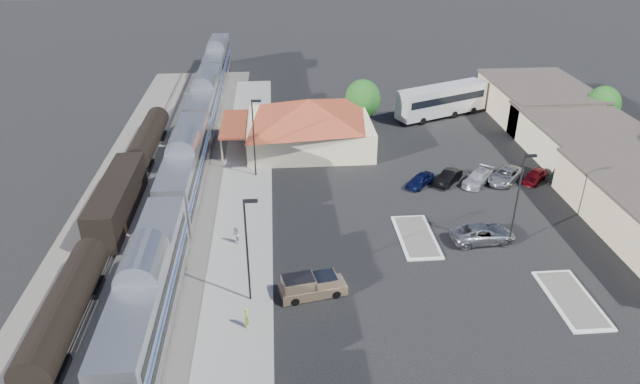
{
  "coord_description": "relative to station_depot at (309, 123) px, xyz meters",
  "views": [
    {
      "loc": [
        -8.44,
        -41.71,
        28.25
      ],
      "look_at": [
        -4.57,
        6.42,
        2.8
      ],
      "focal_mm": 32.0,
      "sensor_mm": 36.0,
      "label": 1
    }
  ],
  "objects": [
    {
      "name": "ground",
      "position": [
        4.56,
        -24.0,
        -3.13
      ],
      "size": [
        280.0,
        280.0,
        0.0
      ],
      "primitive_type": "plane",
      "color": "black",
      "rests_on": "ground"
    },
    {
      "name": "traffic_island_south",
      "position": [
        8.56,
        -22.0,
        -3.03
      ],
      "size": [
        3.3,
        7.5,
        0.21
      ],
      "color": "silver",
      "rests_on": "ground"
    },
    {
      "name": "lamp_plat_s",
      "position": [
        -6.34,
        -30.0,
        2.21
      ],
      "size": [
        1.08,
        0.25,
        9.0
      ],
      "color": "black",
      "rests_on": "ground"
    },
    {
      "name": "station_depot",
      "position": [
        0.0,
        0.0,
        0.0
      ],
      "size": [
        18.35,
        12.24,
        6.2
      ],
      "color": "beige",
      "rests_on": "ground"
    },
    {
      "name": "parked_car_b",
      "position": [
        14.54,
        -11.39,
        -2.43
      ],
      "size": [
        3.92,
        4.2,
        1.41
      ],
      "primitive_type": "imported",
      "rotation": [
        0.0,
        0.0,
        -0.72
      ],
      "color": "black",
      "rests_on": "ground"
    },
    {
      "name": "parked_car_c",
      "position": [
        17.74,
        -11.69,
        -2.42
      ],
      "size": [
        4.77,
        5.02,
        1.43
      ],
      "primitive_type": "imported",
      "rotation": [
        0.0,
        0.0,
        -0.73
      ],
      "color": "silver",
      "rests_on": "ground"
    },
    {
      "name": "buildings_east",
      "position": [
        32.56,
        -9.72,
        -0.86
      ],
      "size": [
        14.4,
        51.4,
        4.8
      ],
      "color": "#C6B28C",
      "rests_on": "ground"
    },
    {
      "name": "parked_car_e",
      "position": [
        24.14,
        -11.69,
        -2.45
      ],
      "size": [
        3.97,
        3.99,
        1.37
      ],
      "primitive_type": "imported",
      "rotation": [
        0.0,
        0.0,
        -0.78
      ],
      "color": "maroon",
      "rests_on": "ground"
    },
    {
      "name": "tree_depot",
      "position": [
        7.56,
        6.0,
        0.89
      ],
      "size": [
        4.71,
        4.71,
        6.63
      ],
      "color": "#382314",
      "rests_on": "ground"
    },
    {
      "name": "person_a",
      "position": [
        -6.56,
        -33.24,
        -2.1
      ],
      "size": [
        0.55,
        0.7,
        1.69
      ],
      "primitive_type": "imported",
      "rotation": [
        0.0,
        0.0,
        1.83
      ],
      "color": "#B1D743",
      "rests_on": "platform"
    },
    {
      "name": "passenger_train",
      "position": [
        -13.44,
        -11.58,
        -0.26
      ],
      "size": [
        3.0,
        104.0,
        5.55
      ],
      "color": "silver",
      "rests_on": "ground"
    },
    {
      "name": "parked_car_a",
      "position": [
        11.34,
        -11.69,
        -2.45
      ],
      "size": [
        3.94,
        3.97,
        1.36
      ],
      "primitive_type": "imported",
      "rotation": [
        0.0,
        0.0,
        -0.78
      ],
      "color": "#0D1542",
      "rests_on": "ground"
    },
    {
      "name": "parked_car_f",
      "position": [
        27.34,
        -11.39,
        -2.43
      ],
      "size": [
        4.04,
        4.13,
        1.41
      ],
      "primitive_type": "imported",
      "rotation": [
        0.0,
        0.0,
        -0.76
      ],
      "color": "black",
      "rests_on": "ground"
    },
    {
      "name": "traffic_island_north",
      "position": [
        18.56,
        -32.0,
        -3.03
      ],
      "size": [
        3.3,
        7.5,
        0.21
      ],
      "color": "silver",
      "rests_on": "ground"
    },
    {
      "name": "tree_east_c",
      "position": [
        38.56,
        2.0,
        0.63
      ],
      "size": [
        4.41,
        4.41,
        6.21
      ],
      "color": "#382314",
      "rests_on": "ground"
    },
    {
      "name": "lamp_lot",
      "position": [
        16.66,
        -24.0,
        2.21
      ],
      "size": [
        1.08,
        0.25,
        9.0
      ],
      "color": "black",
      "rests_on": "ground"
    },
    {
      "name": "parked_car_d",
      "position": [
        20.94,
        -11.39,
        -2.4
      ],
      "size": [
        5.41,
        5.49,
        1.47
      ],
      "primitive_type": "imported",
      "rotation": [
        0.0,
        0.0,
        -0.77
      ],
      "color": "gray",
      "rests_on": "ground"
    },
    {
      "name": "pickup_truck",
      "position": [
        -1.53,
        -29.66,
        -2.28
      ],
      "size": [
        5.47,
        2.85,
        1.8
      ],
      "rotation": [
        0.0,
        0.0,
        1.76
      ],
      "color": "tan",
      "rests_on": "ground"
    },
    {
      "name": "person_b",
      "position": [
        -7.94,
        -21.87,
        -2.11
      ],
      "size": [
        0.77,
        0.92,
        1.69
      ],
      "primitive_type": "imported",
      "rotation": [
        0.0,
        0.0,
        -1.4
      ],
      "color": "silver",
      "rests_on": "platform"
    },
    {
      "name": "coach_bus",
      "position": [
        19.27,
        9.28,
        -0.59
      ],
      "size": [
        13.81,
        8.22,
        4.42
      ],
      "rotation": [
        0.0,
        0.0,
        1.98
      ],
      "color": "silver",
      "rests_on": "ground"
    },
    {
      "name": "suv",
      "position": [
        14.41,
        -23.09,
        -2.32
      ],
      "size": [
        6.04,
        3.11,
        1.63
      ],
      "primitive_type": "imported",
      "rotation": [
        0.0,
        0.0,
        1.64
      ],
      "color": "#93969B",
      "rests_on": "ground"
    },
    {
      "name": "lamp_plat_n",
      "position": [
        -6.34,
        -8.0,
        2.21
      ],
      "size": [
        1.08,
        0.25,
        9.0
      ],
      "color": "black",
      "rests_on": "ground"
    },
    {
      "name": "freight_cars",
      "position": [
        -19.44,
        -16.3,
        -1.21
      ],
      "size": [
        2.8,
        46.0,
        4.0
      ],
      "color": "black",
      "rests_on": "ground"
    },
    {
      "name": "platform",
      "position": [
        -7.44,
        -18.0,
        -3.04
      ],
      "size": [
        5.5,
        92.0,
        0.18
      ],
      "primitive_type": "cube",
      "color": "gray",
      "rests_on": "ground"
    },
    {
      "name": "railbed",
      "position": [
        -16.44,
        -16.0,
        -3.07
      ],
      "size": [
        16.0,
        100.0,
        0.12
      ],
      "primitive_type": "cube",
      "color": "#4C4944",
      "rests_on": "ground"
    }
  ]
}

